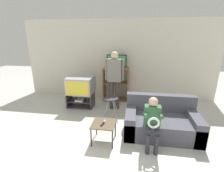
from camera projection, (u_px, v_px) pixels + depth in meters
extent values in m
cube|color=silver|center=(118.00, 60.00, 5.43)|extent=(6.40, 0.06, 2.60)
cube|color=#38383D|center=(81.00, 106.00, 4.97)|extent=(0.77, 0.45, 0.02)
cube|color=#38383D|center=(81.00, 100.00, 4.92)|extent=(0.74, 0.45, 0.02)
cube|color=#38383D|center=(80.00, 93.00, 4.85)|extent=(0.77, 0.45, 0.02)
cube|color=#38383D|center=(69.00, 99.00, 4.96)|extent=(0.03, 0.45, 0.45)
cube|color=#38383D|center=(93.00, 100.00, 4.86)|extent=(0.03, 0.45, 0.45)
cube|color=silver|center=(80.00, 100.00, 4.85)|extent=(0.24, 0.28, 0.05)
cube|color=#9E9EA3|center=(81.00, 85.00, 4.77)|extent=(0.73, 0.66, 0.48)
cube|color=yellow|center=(77.00, 88.00, 4.45)|extent=(0.65, 0.01, 0.40)
cube|color=#8E6642|center=(104.00, 84.00, 5.43)|extent=(0.03, 0.46, 1.08)
cube|color=#8E6642|center=(128.00, 85.00, 5.31)|extent=(0.03, 0.46, 1.08)
cube|color=#8E6642|center=(116.00, 99.00, 5.52)|extent=(0.77, 0.46, 0.03)
cube|color=#8E6642|center=(116.00, 82.00, 5.35)|extent=(0.77, 0.46, 0.03)
cube|color=#8E6642|center=(116.00, 68.00, 5.22)|extent=(0.77, 0.46, 0.03)
cube|color=#3870B7|center=(111.00, 79.00, 5.27)|extent=(0.18, 0.04, 0.22)
cube|color=black|center=(117.00, 67.00, 5.20)|extent=(0.22, 0.20, 0.04)
cube|color=black|center=(117.00, 61.00, 5.14)|extent=(0.63, 0.04, 0.39)
cube|color=#3FA559|center=(117.00, 61.00, 5.12)|extent=(0.58, 0.01, 0.34)
cylinder|color=#99999E|center=(106.00, 111.00, 4.03)|extent=(0.17, 0.16, 0.57)
cylinder|color=#99999E|center=(115.00, 111.00, 4.00)|extent=(0.17, 0.16, 0.57)
cylinder|color=#99999E|center=(107.00, 107.00, 4.25)|extent=(0.17, 0.16, 0.57)
cylinder|color=#99999E|center=(116.00, 107.00, 4.22)|extent=(0.17, 0.16, 0.57)
cylinder|color=#333338|center=(111.00, 98.00, 4.04)|extent=(0.35, 0.35, 0.02)
cube|color=brown|center=(104.00, 124.00, 3.20)|extent=(0.46, 0.46, 0.02)
cylinder|color=black|center=(91.00, 138.00, 3.09)|extent=(0.02, 0.02, 0.39)
cylinder|color=black|center=(112.00, 140.00, 3.03)|extent=(0.02, 0.02, 0.39)
cylinder|color=black|center=(96.00, 126.00, 3.48)|extent=(0.02, 0.02, 0.39)
cylinder|color=black|center=(115.00, 128.00, 3.42)|extent=(0.02, 0.02, 0.39)
cube|color=black|center=(103.00, 124.00, 3.14)|extent=(0.07, 0.15, 0.02)
cube|color=gray|center=(104.00, 122.00, 3.23)|extent=(0.05, 0.15, 0.02)
cube|color=#4C4C56|center=(161.00, 125.00, 3.52)|extent=(1.54, 0.93, 0.39)
cube|color=#4C4C56|center=(160.00, 102.00, 3.75)|extent=(1.54, 0.20, 0.39)
cube|color=#4C4C56|center=(131.00, 121.00, 3.60)|extent=(0.22, 0.93, 0.51)
cube|color=#4C4C56|center=(193.00, 125.00, 3.41)|extent=(0.22, 0.93, 0.51)
cylinder|color=#3D3833|center=(112.00, 95.00, 4.71)|extent=(0.11, 0.11, 0.84)
cylinder|color=#3D3833|center=(117.00, 95.00, 4.68)|extent=(0.11, 0.11, 0.84)
cube|color=gray|center=(115.00, 70.00, 4.48)|extent=(0.38, 0.20, 0.63)
cylinder|color=gray|center=(106.00, 70.00, 4.51)|extent=(0.08, 0.08, 0.60)
cylinder|color=gray|center=(123.00, 70.00, 4.45)|extent=(0.08, 0.08, 0.60)
sphere|color=beige|center=(115.00, 55.00, 4.36)|extent=(0.20, 0.20, 0.20)
cylinder|color=#2D2D38|center=(148.00, 144.00, 2.90)|extent=(0.08, 0.08, 0.39)
cylinder|color=#2D2D38|center=(156.00, 145.00, 2.88)|extent=(0.08, 0.08, 0.39)
cylinder|color=#2D2D38|center=(148.00, 128.00, 2.98)|extent=(0.09, 0.30, 0.09)
cylinder|color=#2D2D38|center=(156.00, 129.00, 2.96)|extent=(0.09, 0.30, 0.09)
cube|color=#33663D|center=(152.00, 116.00, 3.06)|extent=(0.30, 0.17, 0.43)
cylinder|color=#33663D|center=(145.00, 115.00, 2.93)|extent=(0.06, 0.31, 0.14)
cylinder|color=#33663D|center=(161.00, 116.00, 2.89)|extent=(0.06, 0.31, 0.14)
sphere|color=#DBAD89|center=(153.00, 102.00, 2.97)|extent=(0.17, 0.17, 0.17)
torus|color=white|center=(154.00, 123.00, 2.78)|extent=(0.21, 0.04, 0.21)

